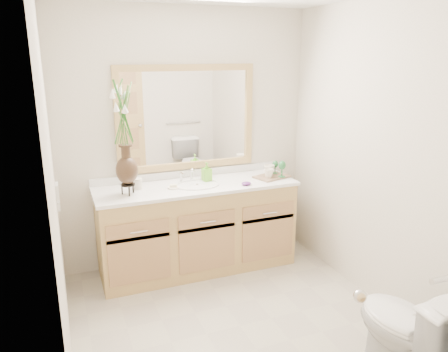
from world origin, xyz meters
name	(u,v)px	position (x,y,z in m)	size (l,w,h in m)	color
floor	(240,326)	(0.00, 0.00, 0.00)	(2.60, 2.60, 0.00)	#B8AE9D
wall_back	(187,139)	(0.00, 1.30, 1.20)	(2.40, 0.02, 2.40)	silver
wall_front	(368,251)	(0.00, -1.30, 1.20)	(2.40, 0.02, 2.40)	silver
wall_left	(54,193)	(-1.20, 0.00, 1.20)	(0.02, 2.60, 2.40)	silver
wall_right	(383,158)	(1.20, 0.00, 1.20)	(0.02, 2.60, 2.40)	silver
vanity	(197,228)	(0.00, 1.01, 0.40)	(1.80, 0.55, 0.80)	tan
counter	(197,186)	(0.00, 1.01, 0.82)	(1.84, 0.57, 0.03)	white
sink	(197,191)	(0.00, 1.00, 0.78)	(0.38, 0.34, 0.23)	white
mirror	(187,118)	(0.00, 1.28, 1.41)	(1.32, 0.04, 0.97)	white
switch_plate	(57,191)	(-1.19, 0.76, 0.98)	(0.02, 0.12, 0.12)	white
door	(301,306)	(-0.30, -1.29, 1.00)	(0.80, 0.03, 2.00)	tan
toilet	(408,333)	(0.70, -0.92, 0.37)	(0.42, 0.75, 0.74)	white
flower_vase	(124,124)	(-0.63, 0.96, 1.44)	(0.22, 0.22, 0.89)	black
tumbler	(138,184)	(-0.52, 1.08, 0.88)	(0.07, 0.07, 0.09)	white
soap_dish	(173,187)	(-0.23, 0.98, 0.84)	(0.11, 0.11, 0.03)	white
soap_bottle	(207,173)	(0.13, 1.10, 0.91)	(0.07, 0.07, 0.16)	#6AC62E
purple_dish	(246,183)	(0.41, 0.83, 0.85)	(0.09, 0.07, 0.03)	#55236A
tray	(272,177)	(0.75, 0.97, 0.84)	(0.32, 0.21, 0.02)	brown
mug_left	(269,173)	(0.70, 0.94, 0.89)	(0.09, 0.08, 0.09)	white
mug_right	(269,170)	(0.74, 1.02, 0.90)	(0.10, 0.10, 0.10)	white
goblet_front	(282,166)	(0.82, 0.91, 0.95)	(0.07, 0.07, 0.16)	#267238
goblet_back	(275,165)	(0.82, 1.04, 0.93)	(0.06, 0.06, 0.13)	#267238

